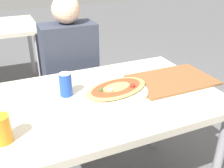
{
  "coord_description": "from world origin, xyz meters",
  "views": [
    {
      "loc": [
        -0.46,
        -1.11,
        1.42
      ],
      "look_at": [
        0.03,
        0.0,
        0.82
      ],
      "focal_mm": 42.0,
      "sensor_mm": 36.0,
      "label": 1
    }
  ],
  "objects": [
    {
      "name": "chair_far_seated",
      "position": [
        -0.03,
        0.71,
        0.51
      ],
      "size": [
        0.4,
        0.4,
        0.9
      ],
      "rotation": [
        0.0,
        0.0,
        3.14
      ],
      "color": "black",
      "rests_on": "ground_plane"
    },
    {
      "name": "serving_tray",
      "position": [
        0.42,
        0.01,
        0.76
      ],
      "size": [
        0.47,
        0.32,
        0.01
      ],
      "color": "brown",
      "rests_on": "dining_table"
    },
    {
      "name": "dining_table",
      "position": [
        0.0,
        0.0,
        0.67
      ],
      "size": [
        1.17,
        0.77,
        0.76
      ],
      "color": "beige",
      "rests_on": "ground_plane"
    },
    {
      "name": "drink_glass",
      "position": [
        -0.52,
        -0.18,
        0.81
      ],
      "size": [
        0.07,
        0.07,
        0.12
      ],
      "color": "orange",
      "rests_on": "dining_table"
    },
    {
      "name": "pizza_main",
      "position": [
        0.06,
        0.01,
        0.77
      ],
      "size": [
        0.41,
        0.34,
        0.05
      ],
      "color": "white",
      "rests_on": "dining_table"
    },
    {
      "name": "soda_can",
      "position": [
        -0.19,
        0.09,
        0.82
      ],
      "size": [
        0.07,
        0.07,
        0.12
      ],
      "color": "#1E47B2",
      "rests_on": "dining_table"
    },
    {
      "name": "person_seated",
      "position": [
        -0.03,
        0.6,
        0.7
      ],
      "size": [
        0.38,
        0.24,
        1.19
      ],
      "rotation": [
        0.0,
        0.0,
        3.14
      ],
      "color": "#2D2D38",
      "rests_on": "ground_plane"
    }
  ]
}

